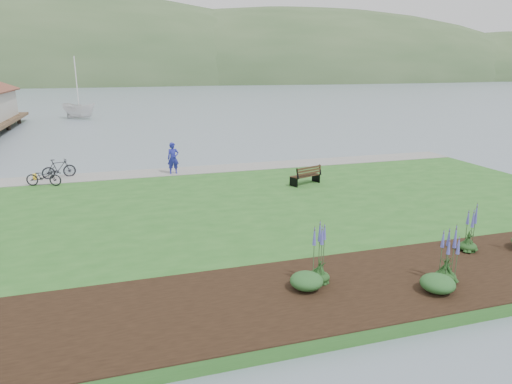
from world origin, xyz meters
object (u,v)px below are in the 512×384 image
bicycle_a (43,177)px  person (173,156)px  sailboat (80,119)px  park_bench (307,175)px

bicycle_a → person: bearing=-65.9°
bicycle_a → sailboat: bearing=18.2°
bicycle_a → sailboat: sailboat is taller
park_bench → bicycle_a: bearing=144.0°
person → bicycle_a: 7.13m
park_bench → person: bearing=124.5°
bicycle_a → sailboat: 37.80m
park_bench → bicycle_a: 14.21m
park_bench → sailboat: size_ratio=0.07×
park_bench → bicycle_a: size_ratio=0.97×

